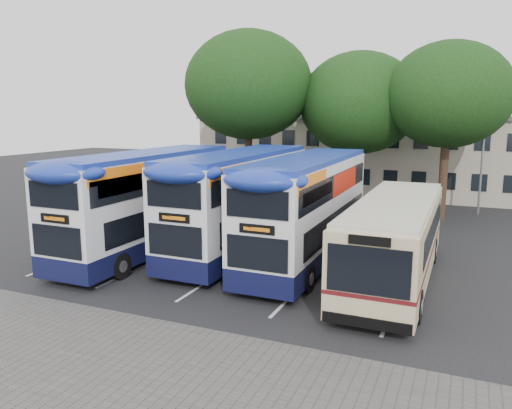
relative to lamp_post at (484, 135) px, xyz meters
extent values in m
plane|color=black|center=(-6.00, -19.97, -5.08)|extent=(120.00, 120.00, 0.00)
cube|color=#595654|center=(-8.00, -24.97, -5.08)|extent=(40.00, 6.00, 0.01)
cube|color=silver|center=(-16.75, -14.97, -5.08)|extent=(0.12, 11.00, 0.01)
cube|color=silver|center=(-13.25, -14.97, -5.08)|extent=(0.12, 11.00, 0.01)
cube|color=silver|center=(-9.75, -14.97, -5.08)|extent=(0.12, 11.00, 0.01)
cube|color=silver|center=(-6.25, -14.97, -5.08)|extent=(0.12, 11.00, 0.01)
cube|color=silver|center=(-2.75, -14.97, -5.08)|extent=(0.12, 11.00, 0.01)
cube|color=#ADA18B|center=(-6.00, 7.03, -2.08)|extent=(32.00, 8.00, 6.00)
cube|color=#4C4C4F|center=(-6.00, 7.03, 0.97)|extent=(32.40, 8.40, 0.30)
cube|color=black|center=(-6.00, 3.01, -3.38)|extent=(30.00, 0.06, 1.20)
cube|color=black|center=(-6.00, 3.01, -0.58)|extent=(30.00, 0.06, 1.20)
cylinder|color=gray|center=(0.00, 0.03, -0.58)|extent=(0.14, 0.14, 9.00)
cube|color=gray|center=(0.00, 0.03, 3.92)|extent=(0.12, 0.80, 0.12)
cube|color=gray|center=(0.00, -0.37, 3.87)|extent=(0.25, 0.50, 0.12)
cylinder|color=black|center=(-14.48, -3.61, -2.05)|extent=(0.50, 0.50, 6.06)
ellipsoid|color=black|center=(-14.48, -3.61, 3.16)|extent=(8.38, 8.38, 7.12)
cylinder|color=black|center=(-7.64, -1.08, -2.48)|extent=(0.50, 0.50, 5.21)
ellipsoid|color=black|center=(-7.64, -1.08, 2.00)|extent=(7.84, 7.84, 6.66)
cylinder|color=black|center=(-2.13, -2.39, -2.33)|extent=(0.50, 0.50, 5.51)
ellipsoid|color=black|center=(-2.13, -2.39, 2.41)|extent=(7.35, 7.35, 6.24)
cube|color=#0E1135|center=(-14.27, -15.56, -4.34)|extent=(2.67, 11.21, 0.85)
cube|color=silver|center=(-14.27, -15.56, -2.26)|extent=(2.67, 11.21, 3.31)
cube|color=#1A33A0|center=(-14.27, -15.56, -0.55)|extent=(2.61, 10.98, 0.32)
cube|color=black|center=(-14.27, -15.24, -3.16)|extent=(2.71, 9.92, 1.07)
cube|color=black|center=(-14.27, -15.56, -1.51)|extent=(2.71, 10.57, 0.96)
cube|color=orange|center=(-12.93, -19.24, -0.92)|extent=(0.02, 3.42, 0.59)
cube|color=black|center=(-14.27, -21.19, -2.36)|extent=(1.28, 0.06, 0.32)
cylinder|color=black|center=(-15.48, -12.30, -4.55)|extent=(0.32, 1.07, 1.07)
cylinder|color=black|center=(-13.07, -12.30, -4.55)|extent=(0.32, 1.07, 1.07)
cylinder|color=black|center=(-15.48, -19.24, -4.55)|extent=(0.32, 1.07, 1.07)
cylinder|color=black|center=(-13.07, -19.24, -4.55)|extent=(0.32, 1.07, 1.07)
cube|color=#0E1135|center=(-10.41, -13.77, -4.34)|extent=(2.66, 11.19, 0.85)
cube|color=silver|center=(-10.41, -13.77, -2.26)|extent=(2.66, 11.19, 3.30)
cube|color=#1A33A0|center=(-10.41, -13.77, -0.56)|extent=(2.61, 10.96, 0.32)
cube|color=black|center=(-10.41, -13.45, -3.17)|extent=(2.70, 9.91, 1.07)
cube|color=black|center=(-10.41, -13.77, -1.51)|extent=(2.70, 10.55, 0.96)
cube|color=orange|center=(-9.06, -17.45, -0.93)|extent=(0.02, 3.41, 0.59)
cube|color=black|center=(-10.41, -19.39, -2.37)|extent=(1.28, 0.06, 0.32)
cylinder|color=black|center=(-11.61, -10.52, -4.55)|extent=(0.32, 1.07, 1.07)
cylinder|color=black|center=(-9.20, -10.52, -4.55)|extent=(0.32, 1.07, 1.07)
cylinder|color=black|center=(-11.61, -17.45, -4.55)|extent=(0.32, 1.07, 1.07)
cylinder|color=black|center=(-9.20, -17.45, -4.55)|extent=(0.32, 1.07, 1.07)
cube|color=#0E1135|center=(-7.04, -14.13, -4.35)|extent=(2.62, 10.99, 0.84)
cube|color=silver|center=(-7.04, -14.13, -2.31)|extent=(2.62, 10.99, 3.25)
cube|color=#1A33A0|center=(-7.04, -14.13, -0.63)|extent=(2.57, 10.77, 0.31)
cube|color=black|center=(-7.04, -13.82, -3.20)|extent=(2.66, 9.74, 1.05)
cube|color=black|center=(-7.04, -14.13, -1.58)|extent=(2.66, 10.37, 0.94)
cube|color=orange|center=(-5.72, -17.74, -1.00)|extent=(0.02, 3.35, 0.58)
cube|color=black|center=(-7.04, -19.66, -2.41)|extent=(1.26, 0.06, 0.31)
cylinder|color=black|center=(-8.23, -10.94, -4.56)|extent=(0.31, 1.05, 1.05)
cylinder|color=black|center=(-5.86, -10.94, -4.56)|extent=(0.31, 1.05, 1.05)
cylinder|color=black|center=(-8.23, -17.74, -4.56)|extent=(0.31, 1.05, 1.05)
cylinder|color=black|center=(-5.86, -17.74, -4.56)|extent=(0.31, 1.05, 1.05)
cube|color=red|center=(-5.71, -12.82, -1.58)|extent=(0.02, 4.19, 0.89)
cube|color=#CCB788|center=(-3.16, -15.32, -3.39)|extent=(2.69, 10.78, 2.75)
cube|color=beige|center=(-3.16, -15.32, -1.96)|extent=(2.59, 10.35, 0.22)
cube|color=black|center=(-3.16, -14.78, -2.93)|extent=(2.73, 8.62, 0.97)
cube|color=#591115|center=(-3.16, -15.32, -3.85)|extent=(2.72, 10.80, 0.13)
cube|color=black|center=(-3.16, -20.73, -3.04)|extent=(2.37, 0.06, 1.40)
cylinder|color=black|center=(-4.38, -18.98, -4.55)|extent=(0.32, 1.08, 1.08)
cylinder|color=black|center=(-1.94, -18.98, -4.55)|extent=(0.32, 1.08, 1.08)
cylinder|color=black|center=(-4.38, -12.09, -4.55)|extent=(0.32, 1.08, 1.08)
cylinder|color=black|center=(-1.94, -12.09, -4.55)|extent=(0.32, 1.08, 1.08)
camera|label=1|loc=(-0.76, -34.41, 1.37)|focal=35.00mm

